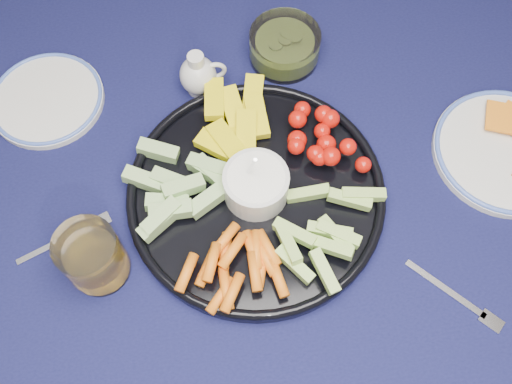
{
  "coord_description": "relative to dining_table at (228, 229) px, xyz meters",
  "views": [
    {
      "loc": [
        -0.0,
        -0.36,
        1.55
      ],
      "look_at": [
        0.05,
        0.01,
        0.77
      ],
      "focal_mm": 40.0,
      "sensor_mm": 36.0,
      "label": 1
    }
  ],
  "objects": [
    {
      "name": "creamer_pitcher",
      "position": [
        -0.02,
        0.23,
        0.12
      ],
      "size": [
        0.08,
        0.06,
        0.09
      ],
      "color": "silver",
      "rests_on": "dining_table"
    },
    {
      "name": "fork_left",
      "position": [
        -0.23,
        -0.01,
        0.09
      ],
      "size": [
        0.14,
        0.07,
        0.0
      ],
      "color": "silver",
      "rests_on": "dining_table"
    },
    {
      "name": "cheese_plate",
      "position": [
        0.45,
        0.03,
        0.1
      ],
      "size": [
        0.23,
        0.23,
        0.03
      ],
      "color": "silver",
      "rests_on": "dining_table"
    },
    {
      "name": "juice_tumbler",
      "position": [
        -0.19,
        -0.07,
        0.13
      ],
      "size": [
        0.09,
        0.09,
        0.1
      ],
      "color": "white",
      "rests_on": "dining_table"
    },
    {
      "name": "fork_right",
      "position": [
        0.32,
        -0.19,
        0.09
      ],
      "size": [
        0.12,
        0.12,
        0.0
      ],
      "color": "silver",
      "rests_on": "dining_table"
    },
    {
      "name": "dining_table",
      "position": [
        0.0,
        0.0,
        0.0
      ],
      "size": [
        1.67,
        1.07,
        0.75
      ],
      "color": "#4B3119",
      "rests_on": "ground"
    },
    {
      "name": "crudite_platter",
      "position": [
        0.05,
        0.01,
        0.11
      ],
      "size": [
        0.39,
        0.39,
        0.13
      ],
      "color": "black",
      "rests_on": "dining_table"
    },
    {
      "name": "side_plate_extra",
      "position": [
        -0.27,
        0.24,
        0.1
      ],
      "size": [
        0.19,
        0.19,
        0.02
      ],
      "color": "silver",
      "rests_on": "dining_table"
    },
    {
      "name": "pickle_bowl",
      "position": [
        0.14,
        0.27,
        0.11
      ],
      "size": [
        0.12,
        0.12,
        0.06
      ],
      "color": "white",
      "rests_on": "dining_table"
    }
  ]
}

